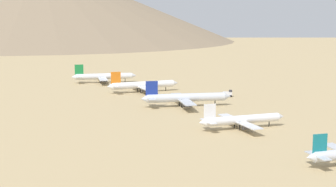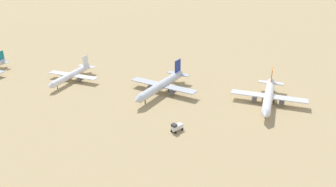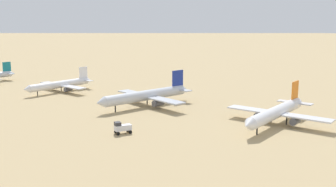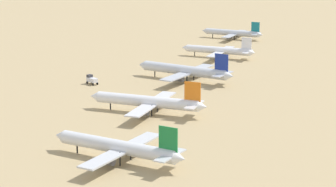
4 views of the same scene
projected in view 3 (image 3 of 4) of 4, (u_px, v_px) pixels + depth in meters
The scene contains 5 objects.
ground_plane at pixel (146, 104), 165.34m from camera, with size 1800.00×1800.00×0.00m, color tan.
parked_jet_1 at pixel (61, 84), 192.74m from camera, with size 38.49×31.23×11.11m.
parked_jet_2 at pixel (147, 95), 161.05m from camera, with size 46.42×37.85×13.39m.
parked_jet_3 at pixel (277, 112), 132.79m from camera, with size 44.61×36.27×12.86m.
service_truck at pixel (122, 127), 122.79m from camera, with size 5.69×4.42×3.90m.
Camera 3 is at (114.28, 114.68, 35.12)m, focal length 42.38 mm.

